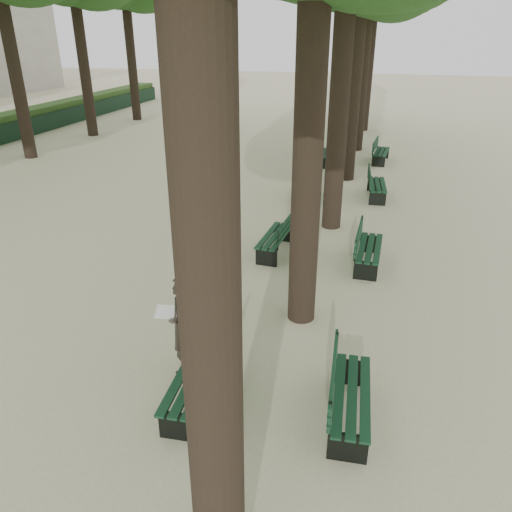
# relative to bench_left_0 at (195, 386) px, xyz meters

# --- Properties ---
(ground) EXTENTS (120.00, 120.00, 0.00)m
(ground) POSITION_rel_bench_left_0_xyz_m (-0.37, -0.24, -0.27)
(ground) COLOR beige
(ground) RESTS_ON ground
(bench_left_0) EXTENTS (0.67, 1.83, 0.92)m
(bench_left_0) POSITION_rel_bench_left_0_xyz_m (0.00, 0.00, 0.00)
(bench_left_0) COLOR black
(bench_left_0) RESTS_ON ground
(bench_left_1) EXTENTS (0.68, 1.83, 0.92)m
(bench_left_1) POSITION_rel_bench_left_0_xyz_m (-0.00, 5.60, 0.00)
(bench_left_1) COLOR black
(bench_left_1) RESTS_ON ground
(bench_left_2) EXTENTS (0.65, 1.82, 0.92)m
(bench_left_2) POSITION_rel_bench_left_0_xyz_m (0.00, 10.17, 0.00)
(bench_left_2) COLOR black
(bench_left_2) RESTS_ON ground
(bench_left_3) EXTENTS (0.69, 1.83, 0.92)m
(bench_left_3) POSITION_rel_bench_left_0_xyz_m (-0.00, 14.79, 0.00)
(bench_left_3) COLOR black
(bench_left_3) RESTS_ON ground
(bench_right_0) EXTENTS (0.66, 1.83, 0.92)m
(bench_right_0) POSITION_rel_bench_left_0_xyz_m (2.27, 0.19, 0.00)
(bench_right_0) COLOR black
(bench_right_0) RESTS_ON ground
(bench_right_1) EXTENTS (0.61, 1.81, 0.92)m
(bench_right_1) POSITION_rel_bench_left_0_xyz_m (2.27, 5.43, 0.00)
(bench_right_1) COLOR black
(bench_right_1) RESTS_ON ground
(bench_right_2) EXTENTS (0.72, 1.84, 0.92)m
(bench_right_2) POSITION_rel_bench_left_0_xyz_m (2.27, 10.73, 0.00)
(bench_right_2) COLOR black
(bench_right_2) RESTS_ON ground
(bench_right_3) EXTENTS (0.71, 1.84, 0.92)m
(bench_right_3) POSITION_rel_bench_left_0_xyz_m (2.27, 15.62, 0.00)
(bench_right_3) COLOR black
(bench_right_3) RESTS_ON ground
(man_with_map) EXTENTS (0.65, 0.71, 1.69)m
(man_with_map) POSITION_rel_bench_left_0_xyz_m (-0.44, 0.69, 0.57)
(man_with_map) COLOR black
(man_with_map) RESTS_ON ground
(pedestrian_e) EXTENTS (0.46, 1.60, 1.71)m
(pedestrian_e) POSITION_rel_bench_left_0_xyz_m (-7.49, 21.15, 0.58)
(pedestrian_e) COLOR #262628
(pedestrian_e) RESTS_ON ground
(pedestrian_d) EXTENTS (0.97, 0.76, 1.85)m
(pedestrian_d) POSITION_rel_bench_left_0_xyz_m (-0.49, 25.01, 0.65)
(pedestrian_d) COLOR #262628
(pedestrian_d) RESTS_ON ground
(pedestrian_a) EXTENTS (0.81, 0.89, 1.76)m
(pedestrian_a) POSITION_rel_bench_left_0_xyz_m (-6.89, 22.03, 0.61)
(pedestrian_a) COLOR #262628
(pedestrian_a) RESTS_ON ground
(pedestrian_b) EXTENTS (0.90, 1.05, 1.64)m
(pedestrian_b) POSITION_rel_bench_left_0_xyz_m (-0.27, 26.22, 0.55)
(pedestrian_b) COLOR #262628
(pedestrian_b) RESTS_ON ground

